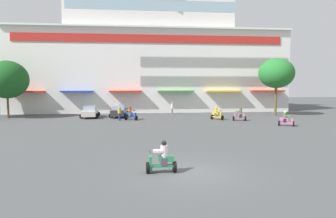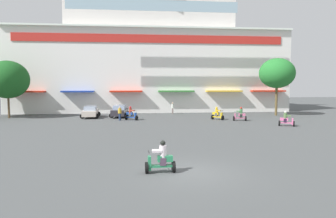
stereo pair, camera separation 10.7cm
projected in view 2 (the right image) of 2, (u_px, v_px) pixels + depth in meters
ground_plane at (163, 131)px, 27.55m from camera, size 128.00×128.00×0.00m
colonial_building at (150, 52)px, 48.95m from camera, size 40.44×14.71×21.00m
plaza_tree_1 at (277, 73)px, 40.67m from camera, size 4.52×4.71×7.40m
plaza_tree_2 at (8, 80)px, 37.42m from camera, size 4.94×5.04×6.85m
parked_car_0 at (91, 112)px, 38.46m from camera, size 2.28×4.15×1.41m
parked_car_1 at (120, 111)px, 39.15m from camera, size 2.50×4.44×1.46m
scooter_rider_0 at (131, 114)px, 35.81m from camera, size 1.54×1.21×1.56m
scooter_rider_1 at (161, 160)px, 14.63m from camera, size 1.41×0.55×1.52m
scooter_rider_2 at (286, 120)px, 30.70m from camera, size 1.54×1.16×1.50m
scooter_rider_4 at (217, 114)px, 36.19m from camera, size 1.41×1.36×1.49m
scooter_rider_5 at (240, 115)px, 35.12m from camera, size 1.53×0.82×1.56m
pedestrian_0 at (120, 113)px, 35.38m from camera, size 0.43×0.43×1.57m
pedestrian_1 at (173, 107)px, 42.76m from camera, size 0.45×0.45×1.61m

